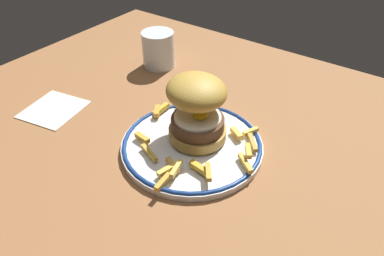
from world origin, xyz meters
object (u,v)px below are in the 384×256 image
dinner_plate (192,145)px  burger (197,107)px  napkin (54,109)px  water_glass (158,52)px

dinner_plate → burger: 6.98cm
burger → napkin: bearing=-162.6°
water_glass → napkin: water_glass is taller
napkin → water_glass: bearing=79.1°
dinner_plate → water_glass: size_ratio=2.91×
dinner_plate → burger: bearing=105.8°
water_glass → napkin: size_ratio=0.78×
burger → dinner_plate: bearing=-74.2°
dinner_plate → burger: burger is taller
dinner_plate → water_glass: water_glass is taller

